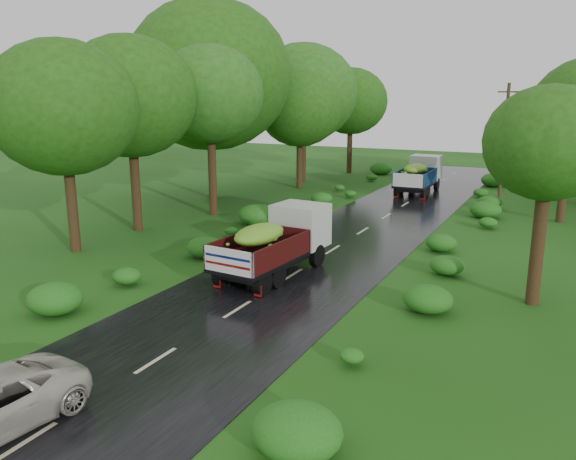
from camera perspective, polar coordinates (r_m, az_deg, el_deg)
The scene contains 8 objects.
ground at distance 15.33m, azimuth -13.28°, elevation -12.82°, with size 120.00×120.00×0.00m, color #17400D.
road at distance 19.06m, azimuth -3.56°, elevation -7.07°, with size 6.50×80.00×0.02m, color black.
road_lines at distance 19.88m, azimuth -2.10°, elevation -6.14°, with size 0.12×69.60×0.00m.
truck_near at distance 21.42m, azimuth -1.06°, elevation -0.90°, with size 2.47×5.91×2.43m.
truck_far at distance 40.48m, azimuth 13.23°, elevation 5.64°, with size 2.15×5.91×2.48m.
utility_pole at distance 39.15m, azimuth 21.11°, elevation 8.45°, with size 1.27×0.51×7.47m.
trees_left at distance 37.21m, azimuth -4.48°, elevation 13.55°, with size 7.75×33.09×10.03m.
shrubs at distance 26.77m, azimuth 6.19°, elevation -0.29°, with size 11.90×44.00×0.70m.
Camera 1 is at (9.09, -10.36, 6.72)m, focal length 35.00 mm.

